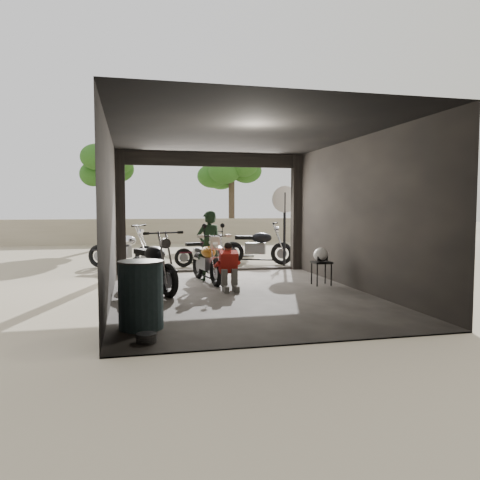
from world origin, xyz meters
name	(u,v)px	position (x,y,z in m)	size (l,w,h in m)	color
ground	(241,295)	(0.00, 0.00, 0.00)	(80.00, 80.00, 0.00)	#7A6D56
garage	(235,230)	(0.00, 0.55, 1.28)	(7.00, 7.13, 3.20)	#2D2B28
boundary_wall	(176,231)	(0.00, 14.00, 0.60)	(18.00, 0.30, 1.20)	gray
tree_left	(110,156)	(-3.00, 12.50, 3.99)	(2.20, 2.20, 5.60)	#382B1E
tree_right	(232,171)	(2.80, 14.00, 3.56)	(2.20, 2.20, 5.00)	#382B1E
main_bike	(207,258)	(-0.42, 1.68, 0.58)	(0.71, 1.73, 1.16)	beige
left_bike	(152,261)	(-1.72, 0.69, 0.64)	(0.78, 1.89, 1.28)	black
outside_bike_a	(122,246)	(-2.39, 4.73, 0.63)	(0.77, 1.87, 1.26)	black
outside_bike_b	(204,249)	(-0.03, 4.70, 0.53)	(0.64, 1.56, 1.06)	#3B0E18
outside_bike_c	(257,243)	(1.64, 4.81, 0.65)	(0.79, 1.92, 1.30)	black
rider	(209,246)	(-0.33, 1.94, 0.84)	(0.61, 0.40, 1.67)	black
mechanic	(229,268)	(-0.14, 0.44, 0.49)	(0.50, 0.68, 0.98)	#B12217
stool	(321,265)	(1.99, 0.64, 0.47)	(0.40, 0.40, 0.55)	black
helmet	(321,255)	(1.97, 0.62, 0.70)	(0.32, 0.34, 0.31)	silver
oil_drum	(141,296)	(-2.00, -2.27, 0.49)	(0.63, 0.63, 0.98)	#3B5C64
sign_post	(285,212)	(2.35, 4.28, 1.61)	(0.80, 0.08, 2.39)	black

